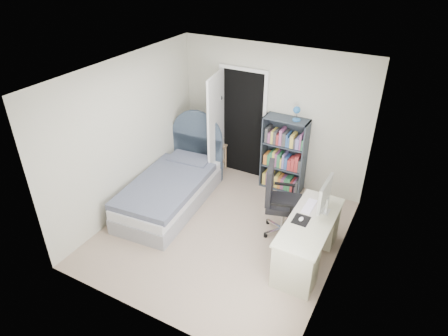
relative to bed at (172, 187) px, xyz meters
The scene contains 8 objects.
room_shell 1.51m from the bed, 14.81° to the right, with size 3.50×3.70×2.60m.
door 1.47m from the bed, 73.37° to the left, with size 0.92×0.82×2.06m.
bed is the anchor object (origin of this frame).
nightstand 1.28m from the bed, 87.66° to the left, with size 0.41×0.41×0.60m.
floor_lamp 1.40m from the bed, 83.59° to the left, with size 0.22×0.22×1.54m.
bookcase 2.01m from the bed, 42.27° to the left, with size 0.76×0.32×1.61m.
desk 2.48m from the bed, ahead, with size 0.58×1.44×1.18m.
office_chair 1.88m from the bed, ahead, with size 0.64×0.66×1.16m.
Camera 1 is at (2.32, -4.24, 4.00)m, focal length 32.00 mm.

